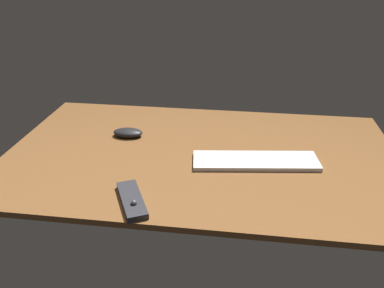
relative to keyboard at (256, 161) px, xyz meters
The scene contains 4 objects.
desk 19.93cm from the keyboard, 167.31° to the left, with size 140.00×84.00×2.00cm, color brown.
keyboard is the anchor object (origin of this frame).
computer_mouse 51.43cm from the keyboard, 163.47° to the left, with size 11.55×6.79×3.05cm, color black.
media_remote 45.68cm from the keyboard, 141.42° to the right, with size 13.57×19.30×3.09cm.
Camera 1 is at (13.53, -122.81, 68.61)cm, focal length 36.50 mm.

